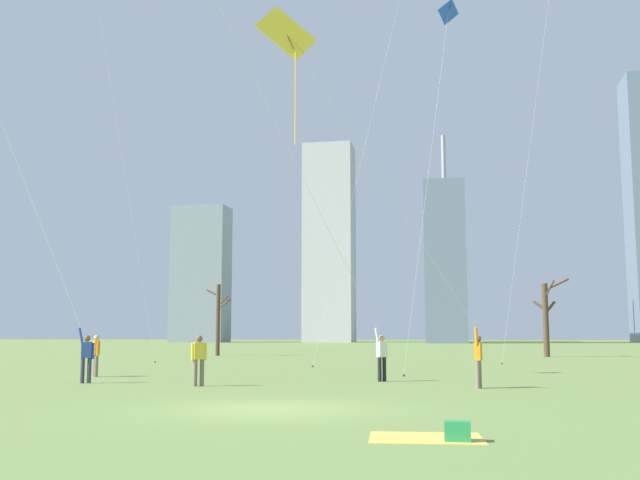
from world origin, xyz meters
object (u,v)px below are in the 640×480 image
at_px(picnic_spot, 444,434).
at_px(bare_tree_rightmost, 546,315).
at_px(bystander_far_off_by_trees, 96,353).
at_px(distant_kite_drifting_left_blue, 446,32).
at_px(bare_tree_far_right_edge, 218,318).
at_px(kite_flyer_midfield_center_purple, 59,282).
at_px(bystander_watching_nearby, 199,358).
at_px(kite_flyer_foreground_right_yellow, 438,290).
at_px(kite_flyer_far_back_teal, 349,286).
at_px(distant_kite_high_overhead_green, 101,23).

distance_m(picnic_spot, bare_tree_rightmost, 45.22).
relative_size(bystander_far_off_by_trees, distant_kite_drifting_left_blue, 0.10).
bearing_deg(distant_kite_drifting_left_blue, bare_tree_far_right_edge, 128.64).
height_order(distant_kite_drifting_left_blue, picnic_spot, distant_kite_drifting_left_blue).
bearing_deg(kite_flyer_midfield_center_purple, bystander_watching_nearby, -5.60).
relative_size(bystander_far_off_by_trees, bare_tree_rightmost, 0.28).
xyz_separation_m(bystander_watching_nearby, picnic_spot, (7.93, -10.84, -0.81)).
height_order(kite_flyer_foreground_right_yellow, bystander_watching_nearby, kite_flyer_foreground_right_yellow).
height_order(kite_flyer_midfield_center_purple, bystander_far_off_by_trees, kite_flyer_midfield_center_purple).
distance_m(kite_flyer_far_back_teal, bare_tree_far_right_edge, 33.98).
distance_m(distant_kite_drifting_left_blue, bare_tree_rightmost, 27.76).
bearing_deg(bare_tree_rightmost, bystander_far_off_by_trees, -124.78).
relative_size(kite_flyer_foreground_right_yellow, distant_kite_drifting_left_blue, 0.55).
bearing_deg(bare_tree_rightmost, kite_flyer_far_back_teal, -107.34).
bearing_deg(bystander_watching_nearby, distant_kite_high_overhead_green, 127.27).
bearing_deg(bare_tree_far_right_edge, distant_kite_high_overhead_green, -98.41).
bearing_deg(bystander_far_off_by_trees, kite_flyer_foreground_right_yellow, -22.50).
distance_m(kite_flyer_far_back_teal, distant_kite_high_overhead_green, 28.08).
relative_size(kite_flyer_far_back_teal, bystander_watching_nearby, 8.72).
distance_m(bystander_far_off_by_trees, bare_tree_rightmost, 35.92).
bearing_deg(kite_flyer_far_back_teal, distant_kite_high_overhead_green, 139.30).
xyz_separation_m(kite_flyer_midfield_center_purple, bystander_watching_nearby, (5.31, -0.52, -2.55)).
distance_m(kite_flyer_far_back_teal, bystander_watching_nearby, 5.46).
relative_size(kite_flyer_midfield_center_purple, distant_kite_drifting_left_blue, 1.28).
relative_size(kite_flyer_far_back_teal, kite_flyer_foreground_right_yellow, 1.51).
bearing_deg(distant_kite_high_overhead_green, kite_flyer_far_back_teal, -40.70).
relative_size(kite_flyer_midfield_center_purple, distant_kite_high_overhead_green, 0.87).
bearing_deg(kite_flyer_midfield_center_purple, bare_tree_far_right_edge, 98.38).
height_order(bare_tree_rightmost, bare_tree_far_right_edge, bare_tree_rightmost).
bearing_deg(bystander_watching_nearby, picnic_spot, -53.83).
relative_size(kite_flyer_midfield_center_purple, kite_flyer_far_back_teal, 1.54).
bearing_deg(bare_tree_rightmost, kite_flyer_midfield_center_purple, -121.03).
bearing_deg(kite_flyer_midfield_center_purple, distant_kite_high_overhead_green, 114.14).
xyz_separation_m(bystander_watching_nearby, distant_kite_high_overhead_green, (-12.36, 16.24, 19.24)).
distance_m(distant_kite_drifting_left_blue, distant_kite_high_overhead_green, 21.89).
xyz_separation_m(distant_kite_drifting_left_blue, bare_tree_rightmost, (6.70, 23.99, -12.26)).
height_order(kite_flyer_far_back_teal, bare_tree_far_right_edge, kite_flyer_far_back_teal).
bearing_deg(kite_flyer_far_back_teal, bare_tree_rightmost, 72.66).
distance_m(kite_flyer_foreground_right_yellow, bystander_watching_nearby, 8.02).
relative_size(bystander_watching_nearby, bare_tree_far_right_edge, 0.29).
relative_size(kite_flyer_foreground_right_yellow, bystander_far_off_by_trees, 5.79).
bearing_deg(distant_kite_high_overhead_green, picnic_spot, -53.16).
bearing_deg(distant_kite_drifting_left_blue, bystander_far_off_by_trees, -158.33).
height_order(kite_flyer_far_back_teal, picnic_spot, kite_flyer_far_back_teal).
xyz_separation_m(kite_flyer_foreground_right_yellow, picnic_spot, (0.27, -9.60, -2.83)).
bearing_deg(kite_flyer_far_back_teal, distant_kite_drifting_left_blue, 67.78).
relative_size(distant_kite_high_overhead_green, bare_tree_rightmost, 4.31).
xyz_separation_m(kite_flyer_far_back_teal, bare_tree_far_right_edge, (-14.64, 30.66, -0.35)).
height_order(bystander_watching_nearby, picnic_spot, bystander_watching_nearby).
relative_size(picnic_spot, bare_tree_far_right_edge, 0.35).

